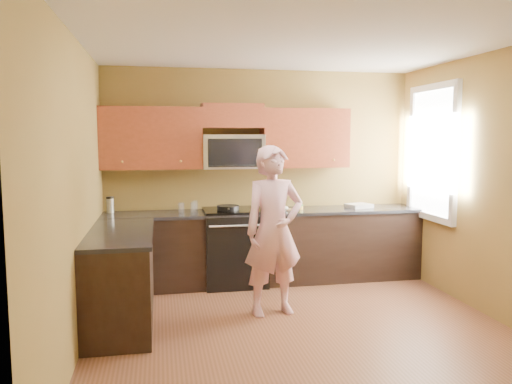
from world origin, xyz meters
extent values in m
plane|color=brown|center=(0.00, 0.00, 0.00)|extent=(4.00, 4.00, 0.00)
plane|color=white|center=(0.00, 0.00, 2.70)|extent=(4.00, 4.00, 0.00)
plane|color=brown|center=(0.00, 2.00, 1.35)|extent=(4.00, 0.00, 4.00)
plane|color=brown|center=(0.00, -2.00, 1.35)|extent=(4.00, 0.00, 4.00)
plane|color=brown|center=(-2.00, 0.00, 1.35)|extent=(0.00, 4.00, 4.00)
plane|color=brown|center=(2.00, 0.00, 1.35)|extent=(0.00, 4.00, 4.00)
cube|color=black|center=(0.00, 1.70, 0.44)|extent=(4.00, 0.60, 0.88)
cube|color=black|center=(-1.70, 0.60, 0.44)|extent=(0.60, 1.60, 0.88)
cube|color=black|center=(0.00, 1.69, 0.90)|extent=(4.00, 0.62, 0.04)
cube|color=black|center=(-1.69, 0.60, 0.90)|extent=(0.62, 1.60, 0.04)
cube|color=maroon|center=(-0.40, 1.83, 2.10)|extent=(0.76, 0.33, 0.30)
imported|color=pink|center=(-0.16, 0.55, 0.88)|extent=(0.70, 0.53, 1.75)
cube|color=#B27F47|center=(0.32, 1.66, 0.93)|extent=(0.14, 0.14, 0.01)
ellipsoid|color=silver|center=(-0.01, 1.45, 0.95)|extent=(0.14, 0.15, 0.06)
ellipsoid|color=silver|center=(0.22, 1.62, 0.95)|extent=(0.14, 0.15, 0.07)
cube|color=white|center=(1.25, 1.71, 0.95)|extent=(0.36, 0.31, 0.05)
cylinder|color=silver|center=(-1.05, 1.71, 0.98)|extent=(0.08, 0.08, 0.12)
cylinder|color=silver|center=(-0.87, 1.91, 0.98)|extent=(0.08, 0.08, 0.12)
cylinder|color=silver|center=(-0.91, 1.72, 0.98)|extent=(0.07, 0.07, 0.12)
camera|label=1|loc=(-1.31, -4.40, 1.83)|focal=35.13mm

